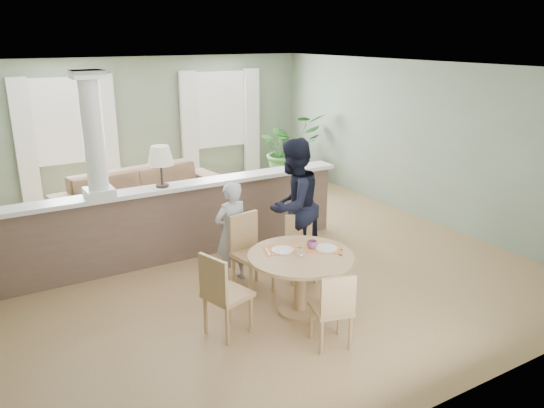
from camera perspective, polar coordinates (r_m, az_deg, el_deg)
ground at (r=8.03m, az=-3.63°, el=-5.05°), size 8.00×8.00×0.00m
room_shell at (r=8.06m, az=-6.13°, el=8.41°), size 7.02×8.02×2.71m
pony_wall at (r=7.59m, az=-11.06°, el=-1.01°), size 5.32×0.38×2.70m
sofa at (r=9.44m, az=-13.49°, el=0.81°), size 3.12×1.57×0.87m
houseplant at (r=11.45m, az=1.87°, el=5.94°), size 1.47×1.30×1.53m
dining_table at (r=6.11m, az=3.11°, el=-6.69°), size 1.21×1.21×0.83m
chair_far_boy at (r=6.70m, az=-2.43°, el=-4.81°), size 0.50×0.50×0.98m
chair_far_man at (r=7.00m, az=3.07°, el=-4.37°), size 0.49×0.49×0.86m
chair_near at (r=5.52m, az=6.66°, el=-10.94°), size 0.47×0.47×0.85m
chair_side at (r=5.68m, az=-5.37°, el=-9.36°), size 0.54×0.54×0.95m
child_person at (r=6.86m, az=-4.39°, el=-3.07°), size 0.53×0.39×1.35m
man_person at (r=7.13m, az=2.27°, el=-0.18°), size 1.09×0.99×1.83m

